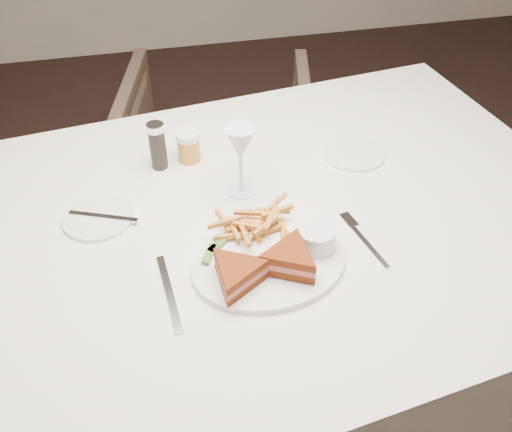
{
  "coord_description": "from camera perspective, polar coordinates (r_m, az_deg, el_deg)",
  "views": [
    {
      "loc": [
        -0.57,
        -1.02,
        1.59
      ],
      "look_at": [
        -0.37,
        -0.14,
        0.8
      ],
      "focal_mm": 40.0,
      "sensor_mm": 36.0,
      "label": 1
    }
  ],
  "objects": [
    {
      "name": "ground",
      "position": [
        1.97,
        9.85,
        -13.61
      ],
      "size": [
        5.0,
        5.0,
        0.0
      ],
      "primitive_type": "plane",
      "color": "black",
      "rests_on": "ground"
    },
    {
      "name": "chair_far",
      "position": [
        2.19,
        -3.79,
        6.45
      ],
      "size": [
        0.81,
        0.78,
        0.7
      ],
      "primitive_type": "imported",
      "rotation": [
        0.0,
        0.0,
        2.91
      ],
      "color": "#49362D",
      "rests_on": "ground"
    },
    {
      "name": "table",
      "position": [
        1.55,
        -0.41,
        -10.76
      ],
      "size": [
        1.71,
        1.26,
        0.75
      ],
      "primitive_type": "cube",
      "rotation": [
        0.0,
        0.0,
        0.13
      ],
      "color": "white",
      "rests_on": "ground"
    },
    {
      "name": "table_setting",
      "position": [
        1.21,
        -0.48,
        -0.58
      ],
      "size": [
        0.8,
        0.6,
        0.18
      ],
      "color": "white",
      "rests_on": "table"
    }
  ]
}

